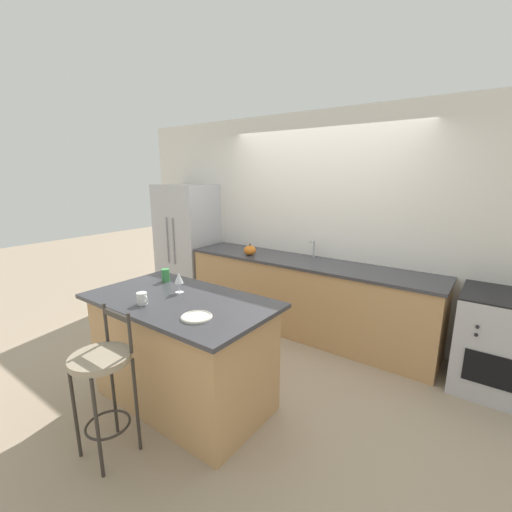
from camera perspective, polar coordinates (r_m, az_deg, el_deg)
name	(u,v)px	position (r m, az deg, el deg)	size (l,w,h in m)	color
ground_plane	(287,342)	(4.24, 5.26, -14.06)	(18.00, 18.00, 0.00)	tan
wall_back	(319,223)	(4.44, 10.45, 5.43)	(6.00, 0.07, 2.70)	silver
back_counter	(304,296)	(4.36, 8.03, -6.64)	(3.18, 0.70, 0.93)	tan
sink_faucet	(313,247)	(4.37, 9.55, 1.54)	(0.02, 0.13, 0.22)	#ADAFB5
kitchen_island	(182,350)	(3.11, -12.19, -15.13)	(1.61, 0.91, 0.95)	tan
refrigerator	(188,243)	(5.46, -11.28, 2.10)	(0.85, 0.69, 1.80)	#BCBCC1
oven_range	(505,344)	(3.90, 36.08, -11.81)	(0.77, 0.71, 0.92)	#B7B7BC
bar_stool_near	(103,375)	(2.68, -24.12, -17.60)	(0.40, 0.40, 1.06)	#332D28
dinner_plate	(197,317)	(2.52, -9.88, -9.96)	(0.23, 0.23, 0.02)	beige
wine_glass	(179,278)	(3.03, -12.75, -3.67)	(0.08, 0.08, 0.18)	white
coffee_mug	(142,298)	(2.87, -18.45, -6.72)	(0.11, 0.08, 0.09)	white
tumbler_cup	(166,275)	(3.40, -14.84, -3.09)	(0.08, 0.08, 0.12)	#3D934C
pumpkin_decoration	(250,250)	(4.45, -1.02, 0.96)	(0.16, 0.16, 0.15)	orange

